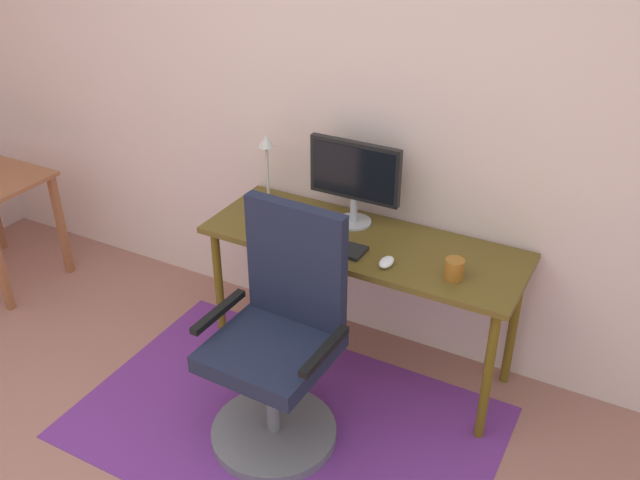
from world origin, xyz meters
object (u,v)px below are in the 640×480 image
keyboard (322,243)px  cell_phone (264,225)px  coffee_cup (454,269)px  monitor (355,175)px  desk_lamp (267,161)px  desk (363,255)px  office_chair (279,353)px  computer_mouse (386,262)px

keyboard → cell_phone: keyboard is taller
coffee_cup → cell_phone: (-0.98, 0.01, -0.04)m
monitor → desk_lamp: (-0.50, -0.00, -0.03)m
desk → keyboard: bearing=-139.3°
keyboard → office_chair: 0.57m
monitor → desk_lamp: monitor is taller
keyboard → computer_mouse: computer_mouse is taller
coffee_cup → cell_phone: size_ratio=0.68×
desk → cell_phone: bearing=-168.2°
desk → monitor: size_ratio=3.33×
computer_mouse → cell_phone: computer_mouse is taller
keyboard → desk_lamp: (-0.47, 0.27, 0.22)m
keyboard → desk: bearing=40.7°
coffee_cup → cell_phone: bearing=179.2°
keyboard → computer_mouse: (0.34, -0.02, 0.01)m
computer_mouse → coffee_cup: (0.30, 0.04, 0.03)m
desk_lamp → office_chair: size_ratio=0.34×
keyboard → desk_lamp: 0.58m
keyboard → office_chair: bearing=-84.9°
coffee_cup → desk_lamp: desk_lamp is taller
monitor → computer_mouse: size_ratio=4.51×
office_chair → keyboard: bearing=96.9°
coffee_cup → desk_lamp: (-1.11, 0.25, 0.19)m
monitor → desk: bearing=-48.9°
monitor → desk_lamp: size_ratio=1.26×
coffee_cup → monitor: bearing=157.4°
office_chair → computer_mouse: bearing=58.5°
keyboard → computer_mouse: 0.34m
keyboard → cell_phone: bearing=175.1°
computer_mouse → coffee_cup: bearing=7.4°
cell_phone → desk_lamp: desk_lamp is taller
cell_phone → office_chair: bearing=-37.0°
cell_phone → office_chair: 0.70m
monitor → desk_lamp: 0.50m
computer_mouse → desk_lamp: 0.89m
office_chair → cell_phone: bearing=128.8°
desk → cell_phone: 0.51m
coffee_cup → desk_lamp: size_ratio=0.25×
keyboard → monitor: bearing=82.7°
desk_lamp → office_chair: (0.51, -0.75, -0.53)m
coffee_cup → keyboard: bearing=-178.7°
desk_lamp → computer_mouse: bearing=-19.9°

